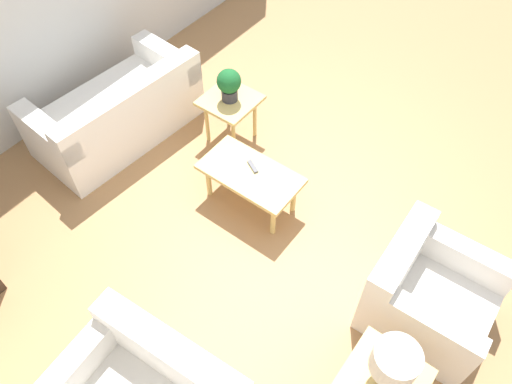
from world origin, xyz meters
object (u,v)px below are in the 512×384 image
object	(u,v)px
armchair	(426,295)
side_table_lamp	(382,383)
sofa	(118,113)
table_lamp	(394,363)
side_table_plant	(230,105)
coffee_table	(250,176)
potted_plant	(229,84)

from	to	relation	value
armchair	side_table_lamp	distance (m)	0.89
sofa	table_lamp	size ratio (longest dim) A/B	4.19
side_table_plant	table_lamp	xyz separation A→B (m)	(-2.59, 1.57, 0.39)
armchair	side_table_lamp	bearing A→B (deg)	-178.91
side_table_plant	side_table_lamp	world-z (taller)	same
side_table_lamp	sofa	bearing A→B (deg)	-13.87
coffee_table	potted_plant	bearing A→B (deg)	-39.53
sofa	side_table_plant	distance (m)	1.21
sofa	potted_plant	xyz separation A→B (m)	(-0.98, -0.68, 0.43)
side_table_lamp	potted_plant	world-z (taller)	potted_plant
table_lamp	potted_plant	bearing A→B (deg)	-31.12
coffee_table	side_table_lamp	world-z (taller)	side_table_lamp
potted_plant	table_lamp	size ratio (longest dim) A/B	0.82
sofa	potted_plant	distance (m)	1.27
sofa	armchair	distance (m)	3.53
potted_plant	side_table_lamp	bearing A→B (deg)	148.88
sofa	side_table_lamp	xyz separation A→B (m)	(-3.58, 0.88, 0.15)
coffee_table	side_table_plant	xyz separation A→B (m)	(0.71, -0.59, 0.08)
coffee_table	potted_plant	distance (m)	0.99
side_table_lamp	table_lamp	distance (m)	0.39
armchair	table_lamp	bearing A→B (deg)	-178.91
side_table_plant	sofa	bearing A→B (deg)	34.71
coffee_table	table_lamp	bearing A→B (deg)	152.52
potted_plant	table_lamp	bearing A→B (deg)	148.88
table_lamp	coffee_table	bearing A→B (deg)	-27.48
armchair	side_table_plant	world-z (taller)	armchair
coffee_table	side_table_plant	distance (m)	0.92
coffee_table	side_table_lamp	size ratio (longest dim) A/B	1.75
side_table_plant	potted_plant	bearing A→B (deg)	-14.04
armchair	side_table_lamp	xyz separation A→B (m)	(-0.04, 0.88, 0.15)
coffee_table	side_table_plant	bearing A→B (deg)	-39.53
coffee_table	side_table_lamp	distance (m)	2.12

